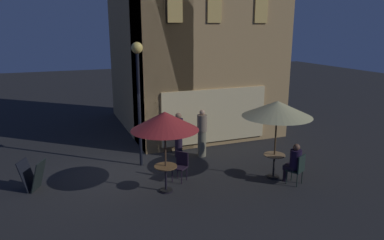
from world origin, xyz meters
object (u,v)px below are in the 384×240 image
(patio_umbrella_0, at_px, (165,121))
(patron_seated_0, at_px, (294,161))
(menu_sandwich_board, at_px, (33,175))
(cafe_table_0, at_px, (166,174))
(cafe_chair_1, at_px, (298,167))
(cafe_chair_0, at_px, (181,164))
(patron_standing_1, at_px, (202,133))
(patio_umbrella_1, at_px, (277,109))
(street_lamp_near_corner, at_px, (138,76))
(cafe_table_1, at_px, (274,162))
(patron_standing_2, at_px, (179,135))

(patio_umbrella_0, bearing_deg, patron_seated_0, -13.20)
(menu_sandwich_board, height_order, cafe_table_0, menu_sandwich_board)
(cafe_chair_1, bearing_deg, cafe_table_0, 47.98)
(cafe_chair_0, xyz_separation_m, patron_standing_1, (1.44, 1.74, 0.34))
(patio_umbrella_1, xyz_separation_m, cafe_chair_1, (0.37, -0.72, -1.67))
(street_lamp_near_corner, bearing_deg, menu_sandwich_board, -167.42)
(patio_umbrella_1, bearing_deg, cafe_table_1, 180.00)
(menu_sandwich_board, height_order, patio_umbrella_1, patio_umbrella_1)
(cafe_table_0, relative_size, patron_seated_0, 0.62)
(cafe_table_1, bearing_deg, patio_umbrella_1, 0.00)
(street_lamp_near_corner, xyz_separation_m, menu_sandwich_board, (-3.38, -0.76, -2.63))
(cafe_chair_0, bearing_deg, street_lamp_near_corner, -104.20)
(street_lamp_near_corner, bearing_deg, cafe_table_1, -35.08)
(patio_umbrella_1, bearing_deg, cafe_chair_0, 162.55)
(cafe_table_1, bearing_deg, cafe_chair_0, 162.55)
(patio_umbrella_0, bearing_deg, patio_umbrella_1, -4.92)
(patio_umbrella_1, distance_m, cafe_chair_1, 1.85)
(cafe_table_1, height_order, patron_seated_0, patron_seated_0)
(menu_sandwich_board, bearing_deg, patron_seated_0, 8.59)
(patio_umbrella_0, relative_size, patio_umbrella_1, 0.96)
(patio_umbrella_0, relative_size, cafe_chair_0, 2.64)
(cafe_table_0, relative_size, cafe_chair_1, 0.83)
(cafe_table_1, xyz_separation_m, patron_standing_1, (-1.34, 2.62, 0.35))
(cafe_table_1, bearing_deg, patron_standing_2, 126.85)
(cafe_table_1, relative_size, cafe_chair_1, 0.81)
(menu_sandwich_board, distance_m, cafe_table_1, 7.25)
(cafe_table_1, distance_m, cafe_chair_0, 2.92)
(patron_standing_2, bearing_deg, cafe_table_0, -41.20)
(cafe_chair_1, bearing_deg, patron_seated_0, 0.00)
(cafe_chair_1, height_order, patron_standing_2, patron_standing_2)
(patio_umbrella_1, distance_m, patron_standing_1, 3.24)
(cafe_table_0, xyz_separation_m, patio_umbrella_1, (3.45, -0.30, 1.68))
(menu_sandwich_board, bearing_deg, patron_standing_2, 39.10)
(cafe_table_0, height_order, patio_umbrella_0, patio_umbrella_0)
(cafe_chair_0, relative_size, patron_standing_2, 0.54)
(patron_standing_1, bearing_deg, cafe_chair_0, 162.33)
(patron_seated_0, bearing_deg, menu_sandwich_board, 44.81)
(street_lamp_near_corner, xyz_separation_m, cafe_chair_0, (0.85, -1.68, -2.55))
(menu_sandwich_board, xyz_separation_m, cafe_chair_0, (4.23, -0.92, 0.08))
(cafe_table_0, xyz_separation_m, cafe_chair_0, (0.67, 0.58, -0.00))
(patio_umbrella_0, distance_m, patron_standing_2, 3.15)
(street_lamp_near_corner, distance_m, cafe_table_1, 5.13)
(cafe_chair_0, relative_size, patron_standing_1, 0.51)
(menu_sandwich_board, relative_size, patron_standing_1, 0.51)
(cafe_chair_0, bearing_deg, patron_seated_0, 113.67)
(patron_standing_1, bearing_deg, cafe_chair_1, -130.85)
(cafe_table_0, xyz_separation_m, patron_seated_0, (3.75, -0.88, 0.18))
(patron_standing_1, relative_size, patron_standing_2, 1.06)
(menu_sandwich_board, relative_size, patio_umbrella_0, 0.37)
(patron_seated_0, bearing_deg, patron_standing_2, 8.20)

